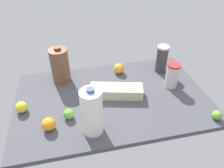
% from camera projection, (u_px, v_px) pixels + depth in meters
% --- Properties ---
extents(countertop, '(1.20, 0.76, 0.03)m').
position_uv_depth(countertop, '(112.00, 98.00, 1.40)').
color(countertop, '#43434B').
rests_on(countertop, ground).
extents(shaker_bottle, '(0.08, 0.08, 0.20)m').
position_uv_depth(shaker_bottle, '(162.00, 59.00, 1.57)').
color(shaker_bottle, '#353436').
rests_on(shaker_bottle, countertop).
extents(tumbler_cup, '(0.09, 0.09, 0.17)m').
position_uv_depth(tumbler_cup, '(172.00, 75.00, 1.43)').
color(tumbler_cup, silver).
rests_on(tumbler_cup, countertop).
extents(chocolate_milk_jug, '(0.12, 0.12, 0.26)m').
position_uv_depth(chocolate_milk_jug, '(60.00, 65.00, 1.46)').
color(chocolate_milk_jug, brown).
rests_on(chocolate_milk_jug, countertop).
extents(egg_carton, '(0.35, 0.18, 0.07)m').
position_uv_depth(egg_carton, '(116.00, 91.00, 1.38)').
color(egg_carton, beige).
rests_on(egg_carton, countertop).
extents(milk_jug, '(0.11, 0.11, 0.28)m').
position_uv_depth(milk_jug, '(92.00, 112.00, 1.09)').
color(milk_jug, white).
rests_on(milk_jug, countertop).
extents(lime_far_back, '(0.06, 0.06, 0.06)m').
position_uv_depth(lime_far_back, '(68.00, 114.00, 1.22)').
color(lime_far_back, '#5EBB35').
rests_on(lime_far_back, countertop).
extents(lemon_loose, '(0.07, 0.07, 0.07)m').
position_uv_depth(lemon_loose, '(21.00, 107.00, 1.26)').
color(lemon_loose, yellow).
rests_on(lemon_loose, countertop).
extents(lime_beside_bowl, '(0.05, 0.05, 0.05)m').
position_uv_depth(lime_beside_bowl, '(217.00, 115.00, 1.22)').
color(lime_beside_bowl, '#62B432').
rests_on(lime_beside_bowl, countertop).
extents(orange_near_front, '(0.07, 0.07, 0.07)m').
position_uv_depth(orange_near_front, '(49.00, 124.00, 1.15)').
color(orange_near_front, orange).
rests_on(orange_near_front, countertop).
extents(orange_by_jug, '(0.08, 0.08, 0.08)m').
position_uv_depth(orange_by_jug, '(119.00, 69.00, 1.59)').
color(orange_by_jug, orange).
rests_on(orange_by_jug, countertop).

